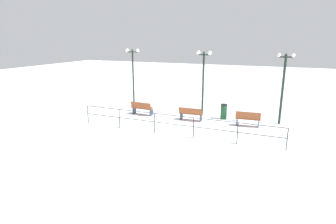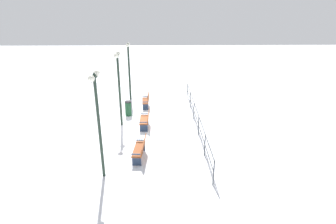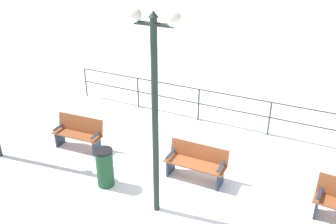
{
  "view_description": "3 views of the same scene",
  "coord_description": "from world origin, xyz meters",
  "px_view_note": "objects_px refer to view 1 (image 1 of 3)",
  "views": [
    {
      "loc": [
        -16.94,
        -5.46,
        5.21
      ],
      "look_at": [
        -1.66,
        0.99,
        0.83
      ],
      "focal_mm": 29.92,
      "sensor_mm": 36.0,
      "label": 1
    },
    {
      "loc": [
        -1.22,
        14.76,
        6.62
      ],
      "look_at": [
        -1.53,
        0.83,
        1.27
      ],
      "focal_mm": 28.44,
      "sensor_mm": 36.0,
      "label": 2
    },
    {
      "loc": [
        6.85,
        2.69,
        5.5
      ],
      "look_at": [
        -1.2,
        -1.29,
        1.15
      ],
      "focal_mm": 38.17,
      "sensor_mm": 36.0,
      "label": 3
    }
  ],
  "objects_px": {
    "bench_second": "(191,114)",
    "lamppost_near": "(283,81)",
    "lamppost_middle": "(203,72)",
    "trash_bin": "(224,111)",
    "bench_nearest": "(248,119)",
    "lamppost_far": "(133,69)",
    "bench_third": "(142,108)"
  },
  "relations": [
    {
      "from": "bench_second",
      "to": "lamppost_near",
      "type": "relative_size",
      "value": 0.35
    },
    {
      "from": "lamppost_middle",
      "to": "trash_bin",
      "type": "relative_size",
      "value": 4.42
    },
    {
      "from": "bench_nearest",
      "to": "lamppost_middle",
      "type": "relative_size",
      "value": 0.34
    },
    {
      "from": "bench_nearest",
      "to": "lamppost_near",
      "type": "xyz_separation_m",
      "value": [
        1.35,
        -1.76,
        2.21
      ]
    },
    {
      "from": "lamppost_near",
      "to": "lamppost_far",
      "type": "bearing_deg",
      "value": 90.0
    },
    {
      "from": "bench_nearest",
      "to": "lamppost_near",
      "type": "relative_size",
      "value": 0.34
    },
    {
      "from": "bench_third",
      "to": "bench_second",
      "type": "bearing_deg",
      "value": -86.98
    },
    {
      "from": "lamppost_near",
      "to": "lamppost_middle",
      "type": "relative_size",
      "value": 0.99
    },
    {
      "from": "bench_third",
      "to": "lamppost_far",
      "type": "bearing_deg",
      "value": 48.74
    },
    {
      "from": "lamppost_near",
      "to": "trash_bin",
      "type": "xyz_separation_m",
      "value": [
        -0.24,
        3.47,
        -2.21
      ]
    },
    {
      "from": "bench_nearest",
      "to": "lamppost_middle",
      "type": "xyz_separation_m",
      "value": [
        1.35,
        3.26,
        2.51
      ]
    },
    {
      "from": "trash_bin",
      "to": "lamppost_near",
      "type": "bearing_deg",
      "value": -86.02
    },
    {
      "from": "bench_nearest",
      "to": "lamppost_near",
      "type": "distance_m",
      "value": 3.13
    },
    {
      "from": "bench_nearest",
      "to": "bench_third",
      "type": "height_order",
      "value": "bench_nearest"
    },
    {
      "from": "bench_second",
      "to": "bench_third",
      "type": "xyz_separation_m",
      "value": [
        0.03,
        3.6,
        0.02
      ]
    },
    {
      "from": "lamppost_near",
      "to": "bench_nearest",
      "type": "bearing_deg",
      "value": 127.55
    },
    {
      "from": "lamppost_middle",
      "to": "bench_third",
      "type": "bearing_deg",
      "value": 110.3
    },
    {
      "from": "bench_nearest",
      "to": "lamppost_near",
      "type": "bearing_deg",
      "value": -56.57
    },
    {
      "from": "bench_second",
      "to": "trash_bin",
      "type": "xyz_separation_m",
      "value": [
        1.24,
        -1.89,
        0.03
      ]
    },
    {
      "from": "bench_second",
      "to": "lamppost_near",
      "type": "height_order",
      "value": "lamppost_near"
    },
    {
      "from": "bench_second",
      "to": "lamppost_far",
      "type": "relative_size",
      "value": 0.34
    },
    {
      "from": "bench_third",
      "to": "trash_bin",
      "type": "relative_size",
      "value": 1.62
    },
    {
      "from": "bench_nearest",
      "to": "lamppost_far",
      "type": "height_order",
      "value": "lamppost_far"
    },
    {
      "from": "lamppost_middle",
      "to": "lamppost_far",
      "type": "height_order",
      "value": "lamppost_far"
    },
    {
      "from": "bench_nearest",
      "to": "bench_third",
      "type": "relative_size",
      "value": 0.92
    },
    {
      "from": "bench_nearest",
      "to": "bench_third",
      "type": "xyz_separation_m",
      "value": [
        -0.1,
        7.19,
        -0.01
      ]
    },
    {
      "from": "lamppost_near",
      "to": "lamppost_far",
      "type": "xyz_separation_m",
      "value": [
        0.0,
        10.42,
        0.32
      ]
    },
    {
      "from": "trash_bin",
      "to": "lamppost_middle",
      "type": "bearing_deg",
      "value": 81.14
    },
    {
      "from": "lamppost_near",
      "to": "lamppost_middle",
      "type": "distance_m",
      "value": 5.03
    },
    {
      "from": "bench_nearest",
      "to": "trash_bin",
      "type": "bearing_deg",
      "value": 52.86
    },
    {
      "from": "bench_second",
      "to": "lamppost_middle",
      "type": "xyz_separation_m",
      "value": [
        1.49,
        -0.34,
        2.54
      ]
    },
    {
      "from": "bench_second",
      "to": "bench_third",
      "type": "bearing_deg",
      "value": 88.66
    }
  ]
}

